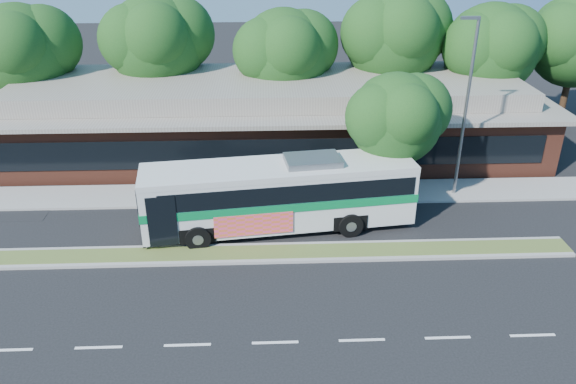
% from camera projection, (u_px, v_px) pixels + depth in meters
% --- Properties ---
extents(ground, '(120.00, 120.00, 0.00)m').
position_uv_depth(ground, '(273.00, 262.00, 23.73)').
color(ground, black).
rests_on(ground, ground).
extents(median_strip, '(26.00, 1.10, 0.15)m').
position_uv_depth(median_strip, '(272.00, 253.00, 24.24)').
color(median_strip, '#445624').
rests_on(median_strip, ground).
extents(sidewalk, '(44.00, 2.60, 0.12)m').
position_uv_depth(sidewalk, '(271.00, 194.00, 29.44)').
color(sidewalk, gray).
rests_on(sidewalk, ground).
extents(plaza_building, '(33.20, 11.20, 4.45)m').
position_uv_depth(plaza_building, '(269.00, 116.00, 34.43)').
color(plaza_building, brown).
rests_on(plaza_building, ground).
extents(lamp_post, '(0.93, 0.18, 9.07)m').
position_uv_depth(lamp_post, '(466.00, 105.00, 27.30)').
color(lamp_post, slate).
rests_on(lamp_post, ground).
extents(tree_bg_a, '(6.47, 5.80, 8.63)m').
position_uv_depth(tree_bg_a, '(28.00, 49.00, 34.17)').
color(tree_bg_a, black).
rests_on(tree_bg_a, ground).
extents(tree_bg_b, '(6.69, 6.00, 9.00)m').
position_uv_depth(tree_bg_b, '(163.00, 40.00, 35.24)').
color(tree_bg_b, black).
rests_on(tree_bg_b, ground).
extents(tree_bg_c, '(6.24, 5.60, 8.26)m').
position_uv_depth(tree_bg_c, '(290.00, 51.00, 34.87)').
color(tree_bg_c, black).
rests_on(tree_bg_c, ground).
extents(tree_bg_d, '(6.91, 6.20, 9.37)m').
position_uv_depth(tree_bg_d, '(400.00, 34.00, 35.68)').
color(tree_bg_d, black).
rests_on(tree_bg_d, ground).
extents(tree_bg_e, '(6.47, 5.80, 8.50)m').
position_uv_depth(tree_bg_e, '(496.00, 47.00, 35.29)').
color(tree_bg_e, black).
rests_on(tree_bg_e, ground).
extents(transit_bus, '(12.58, 4.21, 3.47)m').
position_uv_depth(transit_bus, '(280.00, 191.00, 25.52)').
color(transit_bus, beige).
rests_on(transit_bus, ground).
extents(sidewalk_tree, '(4.97, 4.45, 6.69)m').
position_uv_depth(sidewalk_tree, '(402.00, 116.00, 26.79)').
color(sidewalk_tree, black).
rests_on(sidewalk_tree, ground).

